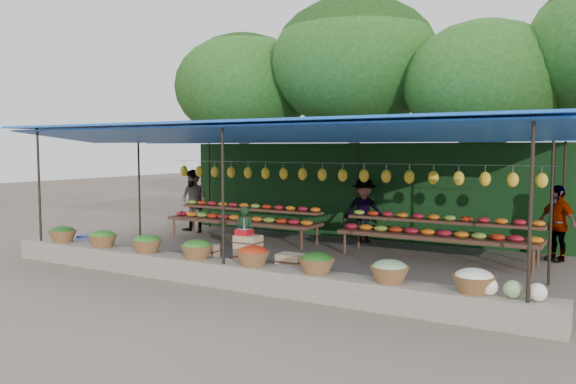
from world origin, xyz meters
The scene contains 16 objects.
ground centered at (0.00, 0.00, 0.00)m, with size 60.00×60.00×0.00m, color brown.
stone_curb centered at (0.00, -2.75, 0.20)m, with size 10.60×0.55×0.40m, color #726D5B.
stall_canopy centered at (0.00, 0.07, 2.68)m, with size 10.80×6.60×2.82m.
produce_baskets centered at (-0.10, -2.75, 0.56)m, with size 8.98×0.58×0.34m.
netting_backdrop centered at (0.00, 3.15, 1.25)m, with size 10.60×0.06×2.50m, color #194318.
tree_row centered at (0.50, 6.09, 4.70)m, with size 16.51×5.50×7.12m.
fruit_table_left centered at (-2.49, 1.35, 0.61)m, with size 4.21×0.95×0.93m.
fruit_table_right centered at (2.51, 1.35, 0.61)m, with size 4.21×0.95×0.93m.
crate_counter centered at (-0.10, -2.04, 0.31)m, with size 2.35×0.34×0.77m.
weighing_scale centered at (-0.16, -2.04, 0.84)m, with size 0.29×0.29×0.31m.
vendor_seated centered at (-1.00, -0.79, 0.58)m, with size 0.42×0.28×1.16m, color #18361C.
customer_left centered at (-4.44, 1.72, 0.88)m, with size 0.86×0.67×1.77m, color slate.
customer_mid centered at (0.33, 2.56, 0.81)m, with size 1.05×0.60×1.62m, color slate.
customer_right centered at (4.73, 2.39, 0.80)m, with size 0.94×0.39×1.60m, color slate.
blue_crate_front centered at (-4.45, -2.01, 0.16)m, with size 0.55×0.39×0.33m, color navy.
blue_crate_back centered at (-5.15, -1.34, 0.14)m, with size 0.47×0.34×0.28m, color navy.
Camera 1 is at (5.65, -10.52, 2.37)m, focal length 35.00 mm.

